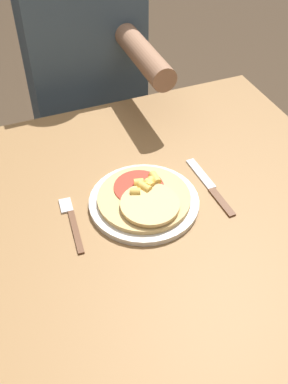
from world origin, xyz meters
name	(u,v)px	position (x,y,z in m)	size (l,w,h in m)	color
ground_plane	(135,369)	(0.00, 0.00, 0.00)	(8.00, 8.00, 0.00)	#423323
dining_table	(131,249)	(0.00, 0.00, 0.65)	(1.16, 0.97, 0.75)	olive
plate	(144,202)	(0.05, 0.04, 0.76)	(0.26, 0.26, 0.01)	silver
pizza	(145,198)	(0.05, 0.03, 0.78)	(0.22, 0.22, 0.04)	tan
fork	(72,220)	(-0.12, 0.05, 0.76)	(0.03, 0.18, 0.00)	brown
knife	(211,187)	(0.22, 0.03, 0.76)	(0.03, 0.22, 0.00)	brown
person_diner	(87,80)	(0.10, 0.70, 0.72)	(0.37, 0.52, 1.24)	#2D2D38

